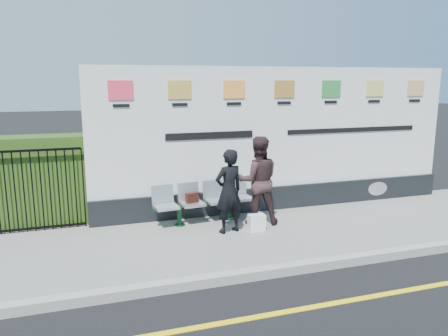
% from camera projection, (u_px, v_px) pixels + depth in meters
% --- Properties ---
extents(ground, '(80.00, 80.00, 0.00)m').
position_uv_depth(ground, '(369.00, 297.00, 5.82)').
color(ground, black).
extents(pavement, '(14.00, 3.00, 0.12)m').
position_uv_depth(pavement, '(286.00, 232.00, 8.14)').
color(pavement, slate).
rests_on(pavement, ground).
extents(kerb, '(14.00, 0.18, 0.14)m').
position_uv_depth(kerb, '(329.00, 263.00, 6.74)').
color(kerb, gray).
rests_on(kerb, ground).
extents(yellow_line, '(14.00, 0.10, 0.01)m').
position_uv_depth(yellow_line, '(369.00, 297.00, 5.82)').
color(yellow_line, yellow).
rests_on(yellow_line, ground).
extents(billboard, '(8.00, 0.30, 3.00)m').
position_uv_depth(billboard, '(281.00, 149.00, 9.28)').
color(billboard, black).
rests_on(billboard, pavement).
extents(hedge, '(2.35, 0.70, 1.70)m').
position_uv_depth(hedge, '(26.00, 181.00, 8.26)').
color(hedge, '#2C4916').
rests_on(hedge, pavement).
extents(railing, '(2.05, 0.06, 1.54)m').
position_uv_depth(railing, '(24.00, 191.00, 7.85)').
color(railing, black).
rests_on(railing, pavement).
extents(bench, '(2.02, 0.71, 0.42)m').
position_uv_depth(bench, '(205.00, 212.00, 8.51)').
color(bench, '#B2B7BB').
rests_on(bench, pavement).
extents(woman_left, '(0.64, 0.50, 1.54)m').
position_uv_depth(woman_left, '(229.00, 191.00, 7.84)').
color(woman_left, black).
rests_on(woman_left, pavement).
extents(woman_right, '(0.93, 0.79, 1.70)m').
position_uv_depth(woman_right, '(258.00, 181.00, 8.31)').
color(woman_right, '#332123').
rests_on(woman_right, pavement).
extents(handbag_brown, '(0.26, 0.17, 0.19)m').
position_uv_depth(handbag_brown, '(192.00, 198.00, 8.35)').
color(handbag_brown, black).
rests_on(handbag_brown, bench).
extents(carrier_bag_white, '(0.30, 0.18, 0.30)m').
position_uv_depth(carrier_bag_white, '(257.00, 223.00, 8.04)').
color(carrier_bag_white, silver).
rests_on(carrier_bag_white, pavement).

